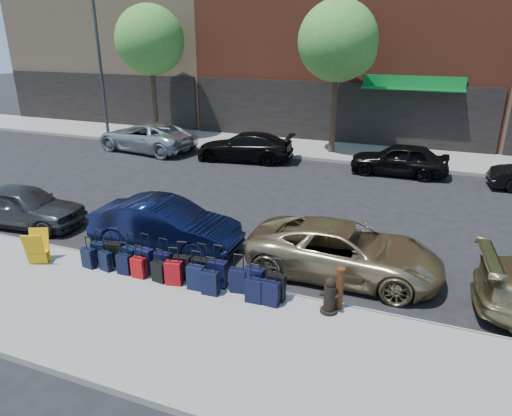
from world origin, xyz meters
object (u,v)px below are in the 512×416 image
at_px(fire_hydrant, 330,296).
at_px(car_far_1, 245,147).
at_px(suitcase_front_5, 182,268).
at_px(car_near_0, 24,206).
at_px(car_near_1, 165,225).
at_px(display_rack, 37,248).
at_px(car_near_2, 344,251).
at_px(tree_center, 341,43).
at_px(car_far_0, 146,137).
at_px(streetlight, 102,56).
at_px(tree_left, 152,42).
at_px(car_far_2, 399,159).
at_px(bollard, 340,288).

distance_m(fire_hydrant, car_far_1, 13.54).
xyz_separation_m(suitcase_front_5, car_near_0, (-6.60, 1.41, 0.21)).
xyz_separation_m(fire_hydrant, car_near_1, (-5.16, 1.73, 0.18)).
distance_m(display_rack, car_near_2, 7.96).
bearing_deg(car_near_0, car_far_1, -24.26).
relative_size(display_rack, car_near_0, 0.23).
height_order(tree_center, car_near_1, tree_center).
bearing_deg(car_far_0, streetlight, -110.25).
xyz_separation_m(tree_center, suitcase_front_5, (-0.62, -14.28, -4.95)).
relative_size(tree_left, car_far_2, 1.76).
bearing_deg(car_near_1, car_far_2, -30.42).
distance_m(car_near_0, car_far_2, 14.83).
bearing_deg(car_far_1, suitcase_front_5, 7.76).
bearing_deg(car_far_0, car_near_2, 59.72).
bearing_deg(fire_hydrant, streetlight, 139.35).
relative_size(suitcase_front_5, car_near_0, 0.25).
bearing_deg(suitcase_front_5, car_far_1, 93.79).
relative_size(bollard, car_far_2, 0.24).
distance_m(suitcase_front_5, car_far_0, 14.52).
relative_size(suitcase_front_5, car_far_1, 0.21).
bearing_deg(car_near_1, car_far_0, 34.85).
height_order(car_far_1, car_far_2, car_far_2).
height_order(fire_hydrant, display_rack, display_rack).
relative_size(tree_left, car_far_1, 1.54).
height_order(suitcase_front_5, car_near_0, car_near_0).
relative_size(tree_left, fire_hydrant, 8.68).
height_order(car_near_0, car_far_0, car_far_0).
distance_m(streetlight, suitcase_front_5, 19.14).
bearing_deg(car_near_2, display_rack, 108.57).
xyz_separation_m(bollard, car_far_0, (-12.69, 11.39, 0.10)).
height_order(car_near_0, car_far_2, car_far_2).
relative_size(car_near_2, car_far_1, 1.03).
height_order(tree_left, bollard, tree_left).
relative_size(display_rack, car_far_1, 0.19).
bearing_deg(car_far_0, fire_hydrant, 54.51).
bearing_deg(car_far_0, bollard, 55.44).
height_order(tree_center, car_far_2, tree_center).
xyz_separation_m(car_near_2, car_far_2, (0.45, 9.82, 0.03)).
distance_m(fire_hydrant, car_near_2, 2.05).
distance_m(bollard, car_far_2, 11.64).
height_order(tree_center, display_rack, tree_center).
bearing_deg(streetlight, display_rack, -58.07).
height_order(streetlight, car_near_1, streetlight).
relative_size(display_rack, car_near_1, 0.21).
xyz_separation_m(bollard, display_rack, (-7.80, -0.77, -0.07)).
bearing_deg(display_rack, car_far_2, 33.17).
bearing_deg(display_rack, tree_left, 87.57).
height_order(tree_center, car_near_0, tree_center).
distance_m(display_rack, car_far_1, 12.23).
relative_size(fire_hydrant, car_near_2, 0.17).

